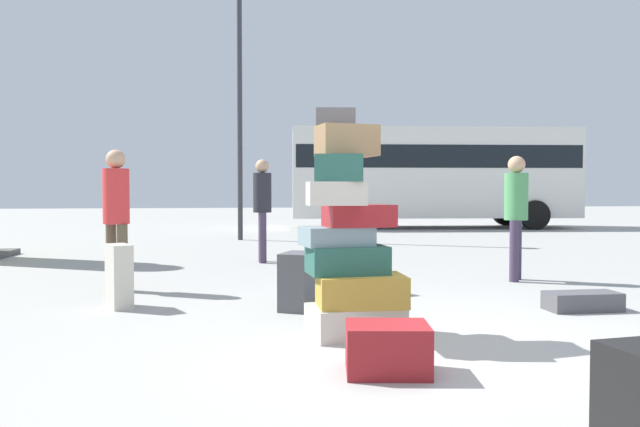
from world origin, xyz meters
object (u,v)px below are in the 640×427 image
(suitcase_charcoal_foreground_near, at_px, (298,281))
(person_tourist_with_camera, at_px, (116,207))
(suitcase_cream_behind_tower, at_px, (119,276))
(parked_bus, at_px, (431,171))
(suitcase_slate_white_trunk, at_px, (369,286))
(lamp_post, at_px, (239,51))
(suitcase_tower, at_px, (351,250))
(person_passerby_in_red, at_px, (262,201))
(suitcase_charcoal_upright_blue, at_px, (582,301))
(person_bearded_onlooker, at_px, (516,207))
(suitcase_maroon_left_side, at_px, (387,349))

(suitcase_charcoal_foreground_near, bearing_deg, person_tourist_with_camera, 168.40)
(suitcase_cream_behind_tower, xyz_separation_m, parked_bus, (7.61, 12.52, 1.52))
(parked_bus, bearing_deg, suitcase_cream_behind_tower, -115.33)
(suitcase_slate_white_trunk, height_order, lamp_post, lamp_post)
(suitcase_tower, height_order, suitcase_slate_white_trunk, suitcase_tower)
(suitcase_slate_white_trunk, height_order, person_passerby_in_red, person_passerby_in_red)
(suitcase_charcoal_upright_blue, bearing_deg, person_passerby_in_red, 122.81)
(person_passerby_in_red, xyz_separation_m, lamp_post, (-0.26, 4.72, 3.52))
(person_bearded_onlooker, xyz_separation_m, person_tourist_with_camera, (-4.99, -0.05, 0.01))
(suitcase_charcoal_foreground_near, xyz_separation_m, person_tourist_with_camera, (-1.96, 1.44, 0.70))
(suitcase_maroon_left_side, xyz_separation_m, parked_bus, (5.53, 15.05, 1.67))
(person_bearded_onlooker, bearing_deg, suitcase_tower, -10.77)
(suitcase_slate_white_trunk, bearing_deg, suitcase_cream_behind_tower, 163.92)
(person_bearded_onlooker, bearing_deg, person_tourist_with_camera, -53.97)
(suitcase_charcoal_upright_blue, xyz_separation_m, suitcase_slate_white_trunk, (-1.87, 1.11, 0.02))
(person_bearded_onlooker, relative_size, lamp_post, 0.23)
(suitcase_slate_white_trunk, relative_size, person_tourist_with_camera, 0.45)
(suitcase_tower, height_order, person_tourist_with_camera, suitcase_tower)
(suitcase_tower, bearing_deg, suitcase_charcoal_upright_blue, 15.15)
(suitcase_tower, bearing_deg, person_bearded_onlooker, 43.74)
(suitcase_charcoal_foreground_near, relative_size, parked_bus, 0.06)
(suitcase_charcoal_foreground_near, relative_size, suitcase_maroon_left_side, 1.07)
(suitcase_charcoal_upright_blue, relative_size, suitcase_charcoal_foreground_near, 1.26)
(person_bearded_onlooker, height_order, lamp_post, lamp_post)
(person_tourist_with_camera, relative_size, parked_bus, 0.18)
(suitcase_cream_behind_tower, bearing_deg, suitcase_slate_white_trunk, -18.60)
(suitcase_charcoal_upright_blue, distance_m, suitcase_charcoal_foreground_near, 2.79)
(suitcase_maroon_left_side, xyz_separation_m, suitcase_cream_behind_tower, (-2.07, 2.53, 0.16))
(lamp_post, bearing_deg, suitcase_charcoal_upright_blue, -71.35)
(parked_bus, bearing_deg, person_bearded_onlooker, -97.98)
(suitcase_charcoal_foreground_near, relative_size, suitcase_cream_behind_tower, 0.89)
(suitcase_slate_white_trunk, xyz_separation_m, person_bearded_onlooker, (2.16, 0.84, 0.86))
(suitcase_tower, relative_size, person_tourist_with_camera, 1.12)
(suitcase_slate_white_trunk, bearing_deg, suitcase_tower, -130.15)
(suitcase_charcoal_foreground_near, distance_m, person_passerby_in_red, 4.11)
(suitcase_charcoal_foreground_near, height_order, person_tourist_with_camera, person_tourist_with_camera)
(suitcase_slate_white_trunk, height_order, suitcase_cream_behind_tower, suitcase_cream_behind_tower)
(suitcase_cream_behind_tower, relative_size, person_bearded_onlooker, 0.39)
(suitcase_slate_white_trunk, bearing_deg, person_passerby_in_red, 84.03)
(suitcase_maroon_left_side, distance_m, person_passerby_in_red, 6.28)
(suitcase_slate_white_trunk, relative_size, suitcase_maroon_left_side, 1.41)
(suitcase_charcoal_upright_blue, bearing_deg, suitcase_charcoal_foreground_near, 170.82)
(suitcase_maroon_left_side, height_order, person_bearded_onlooker, person_bearded_onlooker)
(suitcase_maroon_left_side, relative_size, parked_bus, 0.06)
(suitcase_maroon_left_side, xyz_separation_m, person_tourist_with_camera, (-2.28, 3.60, 0.82))
(suitcase_cream_behind_tower, height_order, lamp_post, lamp_post)
(suitcase_charcoal_foreground_near, relative_size, lamp_post, 0.08)
(suitcase_charcoal_foreground_near, distance_m, suitcase_slate_white_trunk, 1.10)
(suitcase_charcoal_upright_blue, relative_size, suitcase_maroon_left_side, 1.35)
(suitcase_charcoal_foreground_near, height_order, person_bearded_onlooker, person_bearded_onlooker)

